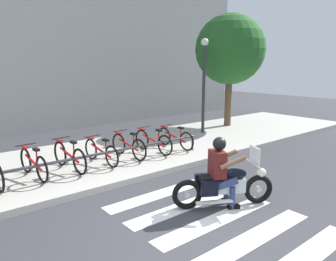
{
  "coord_description": "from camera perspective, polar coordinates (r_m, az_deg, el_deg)",
  "views": [
    {
      "loc": [
        -3.58,
        -3.57,
        2.77
      ],
      "look_at": [
        1.38,
        2.47,
        1.16
      ],
      "focal_mm": 33.99,
      "sensor_mm": 36.0,
      "label": 1
    }
  ],
  "objects": [
    {
      "name": "ground_plane",
      "position": [
        5.76,
        5.26,
        -17.16
      ],
      "size": [
        48.0,
        48.0,
        0.0
      ],
      "primitive_type": "plane",
      "color": "#38383D"
    },
    {
      "name": "sidewalk",
      "position": [
        9.4,
        -15.31,
        -5.46
      ],
      "size": [
        24.0,
        4.4,
        0.15
      ],
      "primitive_type": "cube",
      "color": "#B7B2A8",
      "rests_on": "ground"
    },
    {
      "name": "crosswalk_stripe_0",
      "position": [
        5.31,
        22.59,
        -20.77
      ],
      "size": [
        2.8,
        0.4,
        0.01
      ],
      "primitive_type": "cube",
      "color": "white",
      "rests_on": "ground"
    },
    {
      "name": "crosswalk_stripe_1",
      "position": [
        5.65,
        15.09,
        -18.11
      ],
      "size": [
        2.8,
        0.4,
        0.01
      ],
      "primitive_type": "cube",
      "color": "white",
      "rests_on": "ground"
    },
    {
      "name": "crosswalk_stripe_2",
      "position": [
        6.08,
        8.75,
        -15.56
      ],
      "size": [
        2.8,
        0.4,
        0.01
      ],
      "primitive_type": "cube",
      "color": "white",
      "rests_on": "ground"
    },
    {
      "name": "crosswalk_stripe_3",
      "position": [
        6.58,
        3.44,
        -13.23
      ],
      "size": [
        2.8,
        0.4,
        0.01
      ],
      "primitive_type": "cube",
      "color": "white",
      "rests_on": "ground"
    },
    {
      "name": "crosswalk_stripe_4",
      "position": [
        7.14,
        -1.0,
        -11.16
      ],
      "size": [
        2.8,
        0.4,
        0.01
      ],
      "primitive_type": "cube",
      "color": "white",
      "rests_on": "ground"
    },
    {
      "name": "motorcycle",
      "position": [
        6.48,
        10.07,
        -9.54
      ],
      "size": [
        1.89,
        1.11,
        1.19
      ],
      "color": "black",
      "rests_on": "ground"
    },
    {
      "name": "rider",
      "position": [
        6.33,
        9.5,
        -6.54
      ],
      "size": [
        0.77,
        0.71,
        1.42
      ],
      "color": "#591919",
      "rests_on": "ground"
    },
    {
      "name": "bicycle_1",
      "position": [
        8.16,
        -23.0,
        -5.49
      ],
      "size": [
        0.48,
        1.59,
        0.76
      ],
      "color": "black",
      "rests_on": "sidewalk"
    },
    {
      "name": "bicycle_2",
      "position": [
        8.42,
        -17.28,
        -4.46
      ],
      "size": [
        0.48,
        1.69,
        0.8
      ],
      "color": "black",
      "rests_on": "sidewalk"
    },
    {
      "name": "bicycle_3",
      "position": [
        8.78,
        -11.96,
        -3.72
      ],
      "size": [
        0.48,
        1.62,
        0.72
      ],
      "color": "black",
      "rests_on": "sidewalk"
    },
    {
      "name": "bicycle_4",
      "position": [
        9.19,
        -7.11,
        -2.76
      ],
      "size": [
        0.48,
        1.59,
        0.77
      ],
      "color": "black",
      "rests_on": "sidewalk"
    },
    {
      "name": "bicycle_5",
      "position": [
        9.67,
        -2.71,
        -1.96
      ],
      "size": [
        0.48,
        1.68,
        0.76
      ],
      "color": "black",
      "rests_on": "sidewalk"
    },
    {
      "name": "bicycle_6",
      "position": [
        10.21,
        1.24,
        -1.31
      ],
      "size": [
        0.48,
        1.61,
        0.72
      ],
      "color": "black",
      "rests_on": "sidewalk"
    },
    {
      "name": "bike_rack",
      "position": [
        8.28,
        -10.2,
        -3.92
      ],
      "size": [
        5.86,
        0.07,
        0.49
      ],
      "color": "#333338",
      "rests_on": "sidewalk"
    },
    {
      "name": "street_lamp",
      "position": [
        12.41,
        6.46,
        9.48
      ],
      "size": [
        0.28,
        0.28,
        3.76
      ],
      "color": "#2D2D33",
      "rests_on": "ground"
    },
    {
      "name": "tree_near_rack",
      "position": [
        14.13,
        11.07,
        14.03
      ],
      "size": [
        2.95,
        2.95,
        4.91
      ],
      "color": "brown",
      "rests_on": "ground"
    },
    {
      "name": "building_backdrop",
      "position": [
        14.48,
        -25.94,
        16.17
      ],
      "size": [
        24.0,
        1.2,
        8.39
      ],
      "primitive_type": "cube",
      "color": "#989898",
      "rests_on": "ground"
    }
  ]
}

